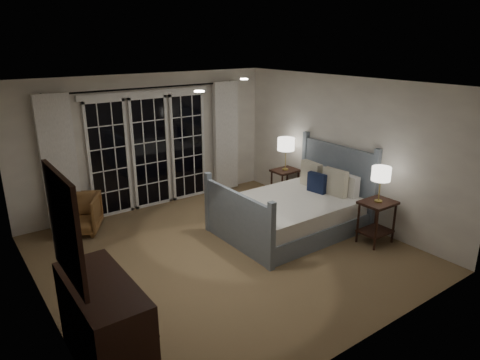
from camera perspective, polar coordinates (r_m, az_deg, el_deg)
floor at (r=6.56m, az=-2.05°, el=-9.72°), size 5.00×5.00×0.00m
ceiling at (r=5.82m, az=-2.33°, el=12.58°), size 5.00×5.00×0.00m
wall_left at (r=5.20m, az=-25.76°, el=-4.21°), size 0.02×5.00×2.50m
wall_right at (r=7.69m, az=13.49°, el=4.04°), size 0.02×5.00×2.50m
wall_back at (r=8.20m, az=-12.03°, el=5.00°), size 5.00×0.02×2.50m
wall_front at (r=4.36m, az=16.65°, el=-7.29°), size 5.00×0.02×2.50m
french_doors at (r=8.20m, az=-11.84°, el=3.86°), size 2.50×0.04×2.20m
curtain_rod at (r=7.94m, az=-12.21°, el=11.91°), size 3.50×0.03×0.03m
curtain_left at (r=7.61m, az=-22.95°, el=2.14°), size 0.55×0.10×2.25m
curtain_right at (r=8.90m, az=-1.92°, el=5.76°), size 0.55×0.10×2.25m
downlight_a at (r=6.77m, az=0.55°, el=13.31°), size 0.12×0.12×0.01m
downlight_b at (r=5.16m, az=-5.46°, el=11.68°), size 0.12×0.12×0.01m
bed at (r=7.25m, az=7.09°, el=-4.13°), size 2.26×1.62×1.32m
nightstand_left at (r=7.02m, az=17.76°, el=-4.54°), size 0.53×0.43×0.69m
nightstand_right at (r=8.49m, az=5.99°, el=-0.03°), size 0.49×0.40×0.64m
lamp_left at (r=6.80m, az=18.31°, el=0.73°), size 0.29×0.29×0.56m
lamp_right at (r=8.29m, az=6.16°, el=4.74°), size 0.33×0.33×0.63m
armchair at (r=7.59m, az=-20.83°, el=-4.29°), size 0.93×0.94×0.64m
dresser at (r=4.53m, az=-17.58°, el=-17.93°), size 0.55×1.30×0.92m
mirror at (r=3.95m, az=-22.32°, el=-5.88°), size 0.05×0.85×1.00m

